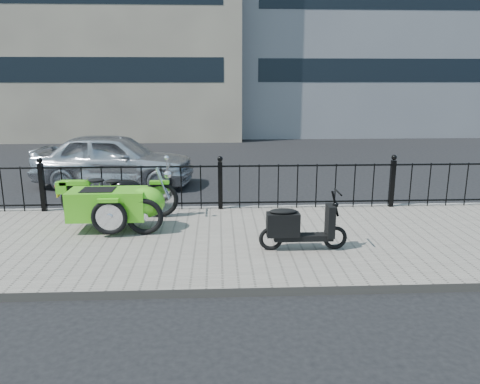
{
  "coord_description": "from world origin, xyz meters",
  "views": [
    {
      "loc": [
        -0.05,
        -7.82,
        2.7
      ],
      "look_at": [
        0.33,
        -0.1,
        0.8
      ],
      "focal_mm": 35.0,
      "sensor_mm": 36.0,
      "label": 1
    }
  ],
  "objects_px": {
    "scooter": "(297,227)",
    "spare_tire": "(145,217)",
    "sedan_car": "(114,159)",
    "motorcycle_sidecar": "(120,201)"
  },
  "relations": [
    {
      "from": "scooter",
      "to": "sedan_car",
      "type": "xyz_separation_m",
      "value": [
        -3.82,
        5.08,
        0.2
      ]
    },
    {
      "from": "motorcycle_sidecar",
      "to": "scooter",
      "type": "height_order",
      "value": "motorcycle_sidecar"
    },
    {
      "from": "motorcycle_sidecar",
      "to": "scooter",
      "type": "distance_m",
      "value": 3.17
    },
    {
      "from": "motorcycle_sidecar",
      "to": "sedan_car",
      "type": "distance_m",
      "value": 3.95
    },
    {
      "from": "scooter",
      "to": "sedan_car",
      "type": "bearing_deg",
      "value": 126.95
    },
    {
      "from": "scooter",
      "to": "spare_tire",
      "type": "xyz_separation_m",
      "value": [
        -2.44,
        0.83,
        -0.05
      ]
    },
    {
      "from": "scooter",
      "to": "spare_tire",
      "type": "bearing_deg",
      "value": 161.22
    },
    {
      "from": "motorcycle_sidecar",
      "to": "spare_tire",
      "type": "relative_size",
      "value": 3.64
    },
    {
      "from": "motorcycle_sidecar",
      "to": "scooter",
      "type": "xyz_separation_m",
      "value": [
        2.92,
        -1.24,
        -0.12
      ]
    },
    {
      "from": "sedan_car",
      "to": "scooter",
      "type": "bearing_deg",
      "value": -136.75
    }
  ]
}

